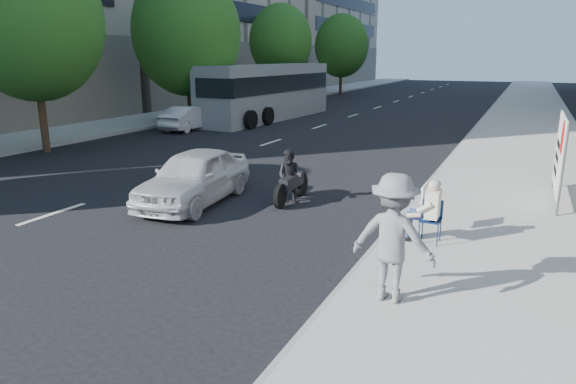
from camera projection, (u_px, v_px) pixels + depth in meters
The scene contains 14 objects.
ground at pixel (239, 298), 8.33m from camera, with size 160.00×160.00×0.00m, color black.
near_sidewalk at pixel (526, 137), 24.20m from camera, with size 5.00×120.00×0.15m, color gray.
far_sidewalk at pixel (170, 116), 32.66m from camera, with size 4.50×120.00×0.15m, color gray.
tree_far_b at pixel (31, 20), 19.61m from camera, with size 5.40×5.40×8.24m.
tree_far_c at pixel (187, 33), 28.40m from camera, with size 6.00×6.00×8.47m.
tree_far_d at pixel (281, 41), 38.95m from camera, with size 4.80×4.80×7.65m.
tree_far_e at pixel (341, 46), 51.24m from camera, with size 5.40×5.40×7.89m.
seated_protester at pixel (426, 207), 10.26m from camera, with size 0.83×1.12×1.31m.
jogger at pixel (393, 238), 7.71m from camera, with size 1.29×0.74×1.99m, color slate.
protest_banner at pixel (560, 153), 13.08m from camera, with size 0.08×3.06×2.20m.
white_sedan_near at pixel (194, 177), 13.54m from camera, with size 1.69×4.19×1.43m, color silver.
white_sedan_mid at pixel (190, 118), 27.11m from camera, with size 1.33×3.80×1.25m, color silver.
motorcycle at pixel (290, 179), 13.61m from camera, with size 0.72×2.05×1.42m.
bus at pixel (268, 92), 31.55m from camera, with size 3.19×12.17×3.30m.
Camera 1 is at (3.93, -6.56, 3.80)m, focal length 32.00 mm.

